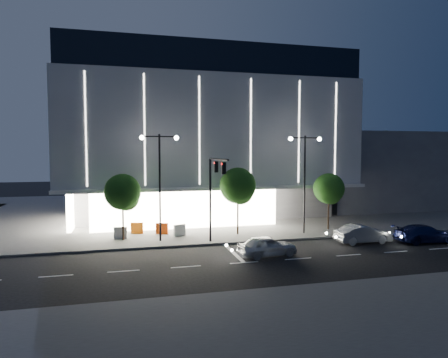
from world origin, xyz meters
The scene contains 18 objects.
ground centered at (0.00, 0.00, 0.00)m, with size 160.00×160.00×0.00m, color black.
sidewalk_museum centered at (5.00, 24.00, 0.07)m, with size 70.00×40.00×0.15m, color #474747.
sidewalk_near centered at (5.00, -12.00, 0.07)m, with size 70.00×10.00×0.15m, color #474747.
museum centered at (2.98, 22.31, 9.27)m, with size 30.00×25.80×18.00m.
annex_building centered at (26.00, 24.00, 5.00)m, with size 16.00×20.00×10.00m, color #4C4C51.
traffic_mast centered at (1.00, 3.34, 5.03)m, with size 0.33×5.89×7.07m.
street_lamp_west centered at (-3.00, 6.00, 5.96)m, with size 3.16×0.36×9.00m.
street_lamp_east centered at (10.00, 6.00, 5.96)m, with size 3.16×0.36×9.00m.
tree_left centered at (-5.97, 7.02, 4.03)m, with size 3.02×3.02×5.72m.
tree_mid centered at (4.03, 7.02, 4.33)m, with size 3.25×3.25×6.15m.
tree_right centered at (13.03, 7.02, 3.88)m, with size 2.91×2.91×5.51m.
car_lead centered at (4.10, -0.32, 0.74)m, with size 1.76×4.37×1.49m, color #B5B9BE.
car_second centered at (13.24, 1.68, 0.76)m, with size 1.60×4.60×1.51m, color #B4B8BC.
car_third centered at (18.35, 0.58, 0.74)m, with size 2.07×5.10×1.48m, color #111742.
barrier_a centered at (-4.80, 9.44, 0.65)m, with size 1.10×0.25×1.00m, color orange.
barrier_b centered at (-6.23, 7.63, 0.65)m, with size 1.10×0.25×1.00m, color #B9B9B9.
barrier_c centered at (-2.62, 8.65, 0.65)m, with size 1.10×0.25×1.00m, color #DD400C.
barrier_d centered at (-1.18, 7.54, 0.65)m, with size 1.10×0.25×1.00m, color beige.
Camera 1 is at (-5.87, -27.11, 7.60)m, focal length 32.00 mm.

